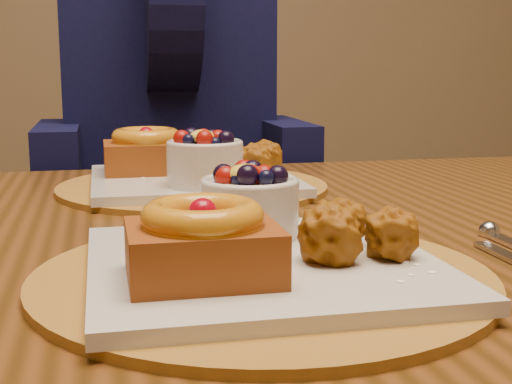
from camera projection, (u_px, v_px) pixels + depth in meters
dining_table at (219, 289)px, 0.81m from camera, size 1.60×0.90×0.76m
place_setting_near at (258, 250)px, 0.59m from camera, size 0.38×0.38×0.09m
place_setting_far at (191, 170)px, 1.00m from camera, size 0.38×0.38×0.09m
chair_far at (188, 267)px, 1.62m from camera, size 0.51×0.51×0.86m
diner at (167, 77)px, 1.48m from camera, size 0.52×0.50×0.85m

